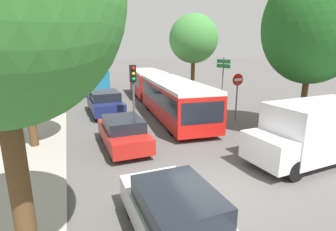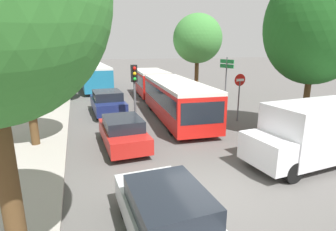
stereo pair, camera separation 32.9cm
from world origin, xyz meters
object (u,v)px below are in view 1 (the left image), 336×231
Objects in this scene: articulated_bus at (161,89)px; white_van at (314,131)px; tree_left_distant at (54,46)px; city_bus_rear at (89,75)px; traffic_light at (133,82)px; direction_sign_post at (223,71)px; tree_left_far at (52,47)px; no_entry_sign at (237,90)px; tree_left_mid at (21,40)px; tree_right_mid at (195,40)px; queued_car_navy at (105,102)px; tree_right_near at (313,26)px; queued_car_red at (123,132)px; queued_car_silver at (176,216)px.

white_van is at bearing 16.79° from articulated_bus.
city_bus_rear is at bearing 4.74° from tree_left_distant.
traffic_light is 8.37m from direction_sign_post.
tree_left_far is at bearing -153.78° from traffic_light.
white_van is (2.29, -10.99, -0.10)m from articulated_bus.
no_entry_sign is 0.41× the size of tree_left_mid.
tree_right_mid is at bearing 170.24° from no_entry_sign.
tree_right_mid is (11.68, -0.62, 0.59)m from tree_left_far.
tree_right_near is at bearing -132.61° from queued_car_navy.
tree_left_distant is at bearing 88.11° from tree_left_mid.
queued_car_navy is at bearing -121.99° from no_entry_sign.
tree_right_near is at bearing 27.06° from no_entry_sign.
city_bus_rear is 3.26× the size of direction_sign_post.
white_van is (6.37, -10.44, 0.46)m from queued_car_navy.
tree_left_far is at bearing 86.16° from tree_left_mid.
traffic_light is 9.12m from tree_right_near.
tree_left_mid reaches higher than queued_car_navy.
traffic_light is (-2.98, -4.14, 1.15)m from articulated_bus.
queued_car_red is (-4.15, -6.98, -0.66)m from articulated_bus.
queued_car_silver is at bearing -117.17° from tree_right_mid.
tree_right_mid reaches higher than white_van.
no_entry_sign is at bearing -75.94° from queued_car_red.
tree_right_near reaches higher than city_bus_rear.
queued_car_red is 1.40× the size of no_entry_sign.
direction_sign_post is (8.77, -0.23, 1.78)m from queued_car_navy.
traffic_light is at bearing -98.07° from no_entry_sign.
tree_left_far is 0.85× the size of tree_right_near.
no_entry_sign is (3.03, -4.99, 0.53)m from articulated_bus.
articulated_bus is at bearing 36.27° from tree_left_mid.
articulated_bus is 7.00m from tree_right_mid.
queued_car_navy is at bearing -162.31° from traffic_light.
tree_right_mid is at bearing -28.56° from queued_car_silver.
tree_right_mid reaches higher than articulated_bus.
white_van is (6.42, -22.83, -0.22)m from city_bus_rear.
queued_car_red is (0.08, 6.25, -0.00)m from queued_car_silver.
tree_right_mid is at bearing 37.91° from tree_left_mid.
white_van is 0.75× the size of tree_left_mid.
tree_right_near is at bearing -134.87° from white_van.
queued_car_red is 6.43m from queued_car_navy.
tree_right_near is (8.81, -20.07, 3.81)m from city_bus_rear.
direction_sign_post is at bearing 85.58° from articulated_bus.
tree_right_near reaches higher than tree_left_mid.
tree_left_mid is 12.77m from tree_right_near.
tree_right_near is at bearing 34.67° from articulated_bus.
tree_left_distant reaches higher than tree_left_far.
traffic_light reaches higher than white_van.
tree_left_distant is 14.09m from tree_right_mid.
no_entry_sign is 0.35× the size of tree_right_near.
articulated_bus is 4.40× the size of direction_sign_post.
tree_right_mid is (2.27, 14.89, 3.70)m from white_van.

